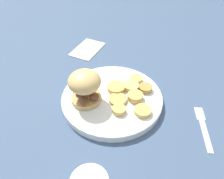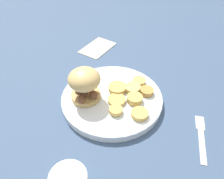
# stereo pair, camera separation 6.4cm
# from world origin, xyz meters

# --- Properties ---
(ground_plane) EXTENTS (4.00, 4.00, 0.00)m
(ground_plane) POSITION_xyz_m (0.00, 0.00, 0.00)
(ground_plane) COLOR #3D5170
(dinner_plate) EXTENTS (0.30, 0.30, 0.02)m
(dinner_plate) POSITION_xyz_m (0.00, 0.00, 0.01)
(dinner_plate) COLOR white
(dinner_plate) RESTS_ON ground_plane
(sandwich) EXTENTS (0.09, 0.10, 0.10)m
(sandwich) POSITION_xyz_m (0.06, 0.05, 0.08)
(sandwich) COLOR tan
(sandwich) RESTS_ON dinner_plate
(potato_round_0) EXTENTS (0.05, 0.05, 0.02)m
(potato_round_0) POSITION_xyz_m (-0.04, -0.06, 0.03)
(potato_round_0) COLOR #DBB766
(potato_round_0) RESTS_ON dinner_plate
(potato_round_1) EXTENTS (0.04, 0.04, 0.01)m
(potato_round_1) POSITION_xyz_m (-0.08, -0.07, 0.03)
(potato_round_1) COLOR #BC8942
(potato_round_1) RESTS_ON dinner_plate
(potato_round_2) EXTENTS (0.05, 0.05, 0.01)m
(potato_round_2) POSITION_xyz_m (-0.02, 0.01, 0.03)
(potato_round_2) COLOR tan
(potato_round_2) RESTS_ON dinner_plate
(potato_round_3) EXTENTS (0.05, 0.05, 0.01)m
(potato_round_3) POSITION_xyz_m (-0.11, 0.03, 0.03)
(potato_round_3) COLOR tan
(potato_round_3) RESTS_ON dinner_plate
(potato_round_4) EXTENTS (0.05, 0.05, 0.02)m
(potato_round_4) POSITION_xyz_m (-0.07, -0.02, 0.03)
(potato_round_4) COLOR tan
(potato_round_4) RESTS_ON dinner_plate
(potato_round_5) EXTENTS (0.06, 0.06, 0.01)m
(potato_round_5) POSITION_xyz_m (-0.00, -0.03, 0.03)
(potato_round_5) COLOR tan
(potato_round_5) RESTS_ON dinner_plate
(potato_round_6) EXTENTS (0.04, 0.04, 0.01)m
(potato_round_6) POSITION_xyz_m (-0.04, 0.05, 0.03)
(potato_round_6) COLOR tan
(potato_round_6) RESTS_ON dinner_plate
(potato_round_7) EXTENTS (0.04, 0.04, 0.01)m
(potato_round_7) POSITION_xyz_m (-0.04, -0.10, 0.03)
(potato_round_7) COLOR tan
(potato_round_7) RESTS_ON dinner_plate
(fork) EXTENTS (0.07, 0.15, 0.00)m
(fork) POSITION_xyz_m (-0.27, -0.01, 0.00)
(fork) COLOR silver
(fork) RESTS_ON ground_plane
(napkin) EXTENTS (0.10, 0.15, 0.01)m
(napkin) POSITION_xyz_m (0.21, -0.23, 0.00)
(napkin) COLOR beige
(napkin) RESTS_ON ground_plane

